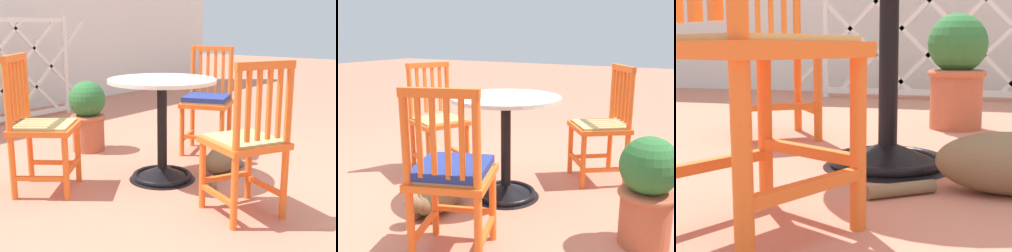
# 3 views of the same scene
# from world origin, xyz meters

# --- Properties ---
(ground_plane) EXTENTS (24.00, 24.00, 0.00)m
(ground_plane) POSITION_xyz_m (0.00, 0.00, 0.00)
(ground_plane) COLOR #C6755B
(lattice_fence_panel) EXTENTS (2.90, 0.06, 1.21)m
(lattice_fence_panel) POSITION_xyz_m (-0.05, 2.79, 0.60)
(lattice_fence_panel) COLOR silver
(lattice_fence_panel) RESTS_ON ground_plane
(cafe_table) EXTENTS (0.76, 0.76, 0.73)m
(cafe_table) POSITION_xyz_m (-0.15, 0.24, 0.28)
(cafe_table) COLOR black
(cafe_table) RESTS_ON ground_plane
(orange_chair_by_planter) EXTENTS (0.56, 0.56, 0.91)m
(orange_chair_by_planter) POSITION_xyz_m (-0.82, 0.73, 0.43)
(orange_chair_by_planter) COLOR orange
(orange_chair_by_planter) RESTS_ON ground_plane
(orange_chair_near_fence) EXTENTS (0.53, 0.53, 0.91)m
(orange_chair_near_fence) POSITION_xyz_m (-0.34, -0.53, 0.43)
(orange_chair_near_fence) COLOR orange
(orange_chair_near_fence) RESTS_ON ground_plane
(terracotta_planter) EXTENTS (0.32, 0.32, 0.62)m
(terracotta_planter) POSITION_xyz_m (0.04, 1.24, 0.33)
(terracotta_planter) COLOR #B25B3D
(terracotta_planter) RESTS_ON ground_plane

